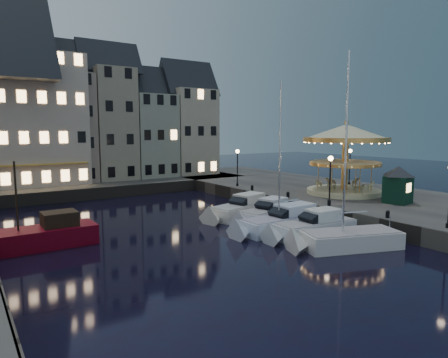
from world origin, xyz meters
TOP-DOWN VIEW (x-y plane):
  - ground at (0.00, 0.00)m, footprint 160.00×160.00m
  - quay_east at (14.00, 6.00)m, footprint 16.00×56.00m
  - quay_north at (-8.00, 28.00)m, footprint 44.00×12.00m
  - quaywall_e at (6.00, 6.00)m, footprint 0.15×44.00m
  - quaywall_n at (-6.00, 22.00)m, footprint 48.00×0.15m
  - streetlamp_b at (7.20, 1.00)m, footprint 0.44×0.44m
  - streetlamp_c at (7.20, 14.50)m, footprint 0.44×0.44m
  - streetlamp_d at (18.50, 8.00)m, footprint 0.44×0.44m
  - bollard_a at (6.60, -5.00)m, footprint 0.30×0.30m
  - bollard_b at (6.60, 0.50)m, footprint 0.30×0.30m
  - bollard_c at (6.60, 5.50)m, footprint 0.30×0.30m
  - bollard_d at (6.60, 11.00)m, footprint 0.30×0.30m
  - townhouse_nb at (-14.05, 30.00)m, footprint 6.16×8.00m
  - townhouse_nc at (-8.00, 30.00)m, footprint 6.82×8.00m
  - townhouse_nd at (-2.25, 30.00)m, footprint 5.50×8.00m
  - townhouse_ne at (3.20, 30.00)m, footprint 6.16×8.00m
  - townhouse_nf at (9.25, 30.00)m, footprint 6.82×8.00m
  - hotel_corner at (-14.00, 30.00)m, footprint 17.60×9.00m
  - motorboat_a at (1.28, -5.42)m, footprint 7.42×4.63m
  - motorboat_b at (1.55, -2.31)m, footprint 7.38×2.46m
  - motorboat_c at (1.11, 0.19)m, footprint 8.78×2.46m
  - motorboat_d at (1.79, 3.06)m, footprint 6.81×3.62m
  - motorboat_e at (1.37, 5.94)m, footprint 8.01×4.14m
  - red_fishing_boat at (-15.02, 5.84)m, footprint 7.45×2.64m
  - carousel at (12.88, 4.12)m, footprint 8.35×8.35m
  - ticket_kiosk at (12.57, -1.92)m, footprint 3.13×3.13m

SIDE VIEW (x-z plane):
  - ground at x=0.00m, z-range 0.00..0.00m
  - motorboat_a at x=1.28m, z-range -5.67..6.75m
  - motorboat_d at x=1.79m, z-range -0.44..1.71m
  - motorboat_b at x=1.55m, z-range -0.44..1.71m
  - motorboat_e at x=1.37m, z-range -0.43..1.72m
  - quay_east at x=14.00m, z-range 0.00..1.30m
  - quay_north at x=-8.00m, z-range 0.00..1.30m
  - quaywall_e at x=6.00m, z-range 0.00..1.30m
  - quaywall_n at x=-6.00m, z-range 0.00..1.30m
  - motorboat_c at x=1.11m, z-range -5.16..6.51m
  - red_fishing_boat at x=-15.02m, z-range -2.27..3.66m
  - bollard_a at x=6.60m, z-range 1.32..1.89m
  - bollard_b at x=6.60m, z-range 1.32..1.89m
  - bollard_c at x=6.60m, z-range 1.32..1.89m
  - bollard_d at x=6.60m, z-range 1.32..1.89m
  - ticket_kiosk at x=12.57m, z-range 1.65..5.32m
  - streetlamp_b at x=7.20m, z-range 1.93..6.10m
  - streetlamp_c at x=7.20m, z-range 1.93..6.10m
  - streetlamp_d at x=18.50m, z-range 1.93..6.10m
  - carousel at x=12.88m, z-range 2.46..9.76m
  - townhouse_ne at x=3.20m, z-range 1.38..14.18m
  - townhouse_nb at x=-14.05m, z-range 1.38..15.18m
  - townhouse_nf at x=9.25m, z-range 1.38..15.18m
  - townhouse_nc at x=-8.00m, z-range 1.38..16.18m
  - townhouse_nd at x=-2.25m, z-range 1.38..17.18m
  - hotel_corner at x=-14.00m, z-range 1.38..18.18m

